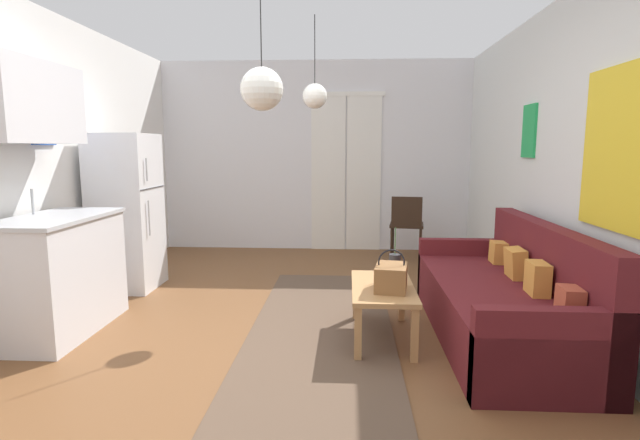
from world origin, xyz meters
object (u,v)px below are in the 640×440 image
bamboo_vase (395,265)px  pendant_lamp_near (262,89)px  coffee_table (383,293)px  accent_chair (407,223)px  handbag (391,277)px  pendant_lamp_far (315,96)px  refrigerator (127,212)px  couch (508,303)px

bamboo_vase → pendant_lamp_near: (-0.97, -0.47, 1.33)m
bamboo_vase → pendant_lamp_near: pendant_lamp_near is taller
coffee_table → pendant_lamp_near: 1.72m
bamboo_vase → accent_chair: (0.37, 2.36, -0.02)m
handbag → pendant_lamp_far: 1.91m
refrigerator → accent_chair: size_ratio=1.89×
bamboo_vase → refrigerator: refrigerator is taller
handbag → couch: bearing=11.4°
handbag → pendant_lamp_near: 1.61m
accent_chair → pendant_lamp_far: size_ratio=1.00×
handbag → accent_chair: (0.43, 2.76, -0.02)m
coffee_table → pendant_lamp_near: pendant_lamp_near is taller
coffee_table → couch: bearing=4.1°
accent_chair → coffee_table: bearing=87.5°
coffee_table → handbag: size_ratio=2.67×
bamboo_vase → pendant_lamp_near: bearing=-154.0°
coffee_table → bamboo_vase: 0.34m
coffee_table → accent_chair: 2.69m
accent_chair → couch: bearing=108.1°
handbag → accent_chair: size_ratio=0.40×
bamboo_vase → coffee_table: bearing=-111.9°
coffee_table → refrigerator: size_ratio=0.57×
couch → bamboo_vase: 0.89m
couch → accent_chair: (-0.47, 2.58, 0.21)m
refrigerator → pendant_lamp_far: bearing=-6.1°
accent_chair → pendant_lamp_near: size_ratio=0.89×
handbag → accent_chair: bearing=81.1°
coffee_table → pendant_lamp_near: size_ratio=0.95×
bamboo_vase → handbag: bamboo_vase is taller
bamboo_vase → refrigerator: bearing=160.1°
bamboo_vase → handbag: size_ratio=1.19×
couch → pendant_lamp_near: size_ratio=2.30×
refrigerator → accent_chair: 3.33m
bamboo_vase → accent_chair: size_ratio=0.48×
coffee_table → accent_chair: (0.48, 2.64, 0.13)m
handbag → refrigerator: bearing=152.3°
bamboo_vase → pendant_lamp_near: 1.71m
coffee_table → bamboo_vase: (0.11, 0.28, 0.15)m
accent_chair → pendant_lamp_near: (-1.34, -2.84, 1.35)m
couch → coffee_table: (-0.95, -0.07, 0.08)m
accent_chair → pendant_lamp_far: (-1.06, -1.61, 1.42)m
pendant_lamp_far → handbag: bearing=-61.1°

